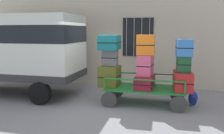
{
  "coord_description": "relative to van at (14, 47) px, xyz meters",
  "views": [
    {
      "loc": [
        1.77,
        -6.83,
        2.23
      ],
      "look_at": [
        0.11,
        0.18,
        1.12
      ],
      "focal_mm": 37.37,
      "sensor_mm": 36.0,
      "label": 1
    }
  ],
  "objects": [
    {
      "name": "luggage_cart",
      "position": [
        4.62,
        -0.15,
        -1.28
      ],
      "size": [
        2.45,
        1.24,
        0.52
      ],
      "color": "#1E722D",
      "rests_on": "ground"
    },
    {
      "name": "suitcase_midleft_top",
      "position": [
        4.62,
        -0.14,
        0.13
      ],
      "size": [
        0.53,
        0.5,
        0.61
      ],
      "color": "orange",
      "rests_on": "suitcase_midleft_middle"
    },
    {
      "name": "suitcase_left_bottom",
      "position": [
        3.52,
        -0.18,
        -0.86
      ],
      "size": [
        0.62,
        0.73,
        0.64
      ],
      "color": "#4C5119",
      "rests_on": "luggage_cart"
    },
    {
      "name": "backpack",
      "position": [
        6.06,
        0.04,
        -1.48
      ],
      "size": [
        0.27,
        0.22,
        0.44
      ],
      "color": "navy",
      "rests_on": "ground"
    },
    {
      "name": "suitcase_left_top",
      "position": [
        3.52,
        -0.17,
        0.2
      ],
      "size": [
        0.61,
        0.9,
        0.45
      ],
      "color": "#0F5960",
      "rests_on": "suitcase_left_middle"
    },
    {
      "name": "suitcase_center_top",
      "position": [
        5.72,
        -0.13,
        0.07
      ],
      "size": [
        0.47,
        0.69,
        0.48
      ],
      "color": "#3372C6",
      "rests_on": "suitcase_center_middle"
    },
    {
      "name": "cart_railing",
      "position": [
        4.62,
        -0.15,
        -0.88
      ],
      "size": [
        2.32,
        1.1,
        0.36
      ],
      "color": "#1E722D",
      "rests_on": "luggage_cart"
    },
    {
      "name": "suitcase_midleft_bottom",
      "position": [
        4.62,
        -0.16,
        -0.99
      ],
      "size": [
        0.59,
        1.06,
        0.38
      ],
      "color": "maroon",
      "rests_on": "luggage_cart"
    },
    {
      "name": "ground_plane",
      "position": [
        3.47,
        -0.33,
        -1.7
      ],
      "size": [
        40.0,
        40.0,
        0.0
      ],
      "primitive_type": "plane",
      "color": "gray"
    },
    {
      "name": "suitcase_midleft_middle",
      "position": [
        4.62,
        -0.11,
        -0.49
      ],
      "size": [
        0.48,
        0.71,
        0.63
      ],
      "color": "#CC4C72",
      "rests_on": "suitcase_midleft_bottom"
    },
    {
      "name": "suitcase_center_bottom",
      "position": [
        5.72,
        -0.17,
        -0.91
      ],
      "size": [
        0.56,
        0.94,
        0.55
      ],
      "color": "#B21E1E",
      "rests_on": "luggage_cart"
    },
    {
      "name": "suitcase_left_middle",
      "position": [
        3.52,
        -0.15,
        -0.28
      ],
      "size": [
        0.5,
        0.32,
        0.51
      ],
      "color": "slate",
      "rests_on": "suitcase_left_bottom"
    },
    {
      "name": "van",
      "position": [
        0.0,
        0.0,
        0.0
      ],
      "size": [
        4.73,
        2.03,
        2.76
      ],
      "color": "silver",
      "rests_on": "ground"
    },
    {
      "name": "suitcase_center_middle",
      "position": [
        5.72,
        -0.18,
        -0.4
      ],
      "size": [
        0.41,
        0.52,
        0.46
      ],
      "color": "#194C28",
      "rests_on": "suitcase_center_bottom"
    },
    {
      "name": "building_wall",
      "position": [
        3.47,
        2.23,
        0.8
      ],
      "size": [
        12.0,
        0.38,
        5.0
      ],
      "color": "#BCB29E",
      "rests_on": "ground"
    }
  ]
}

